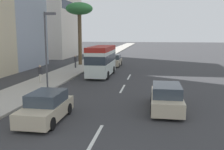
{
  "coord_description": "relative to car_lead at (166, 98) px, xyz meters",
  "views": [
    {
      "loc": [
        -5.46,
        -2.45,
        4.63
      ],
      "look_at": [
        16.26,
        1.03,
        1.01
      ],
      "focal_mm": 40.86,
      "sensor_mm": 36.0,
      "label": 1
    }
  ],
  "objects": [
    {
      "name": "pedestrian_near_lamp",
      "position": [
        6.26,
        11.02,
        0.28
      ],
      "size": [
        0.38,
        0.34,
        1.62
      ],
      "rotation": [
        0.0,
        0.0,
        5.82
      ],
      "color": "beige",
      "rests_on": "sidewalk_right"
    },
    {
      "name": "lane_stripe_far",
      "position": [
        11.4,
        3.33,
        -0.75
      ],
      "size": [
        3.2,
        0.16,
        0.01
      ],
      "primitive_type": "cube",
      "color": "silver",
      "rests_on": "ground_plane"
    },
    {
      "name": "car_third",
      "position": [
        -3.0,
        6.43,
        -0.03
      ],
      "size": [
        4.06,
        1.84,
        1.53
      ],
      "rotation": [
        0.0,
        0.0,
        3.14
      ],
      "color": "beige",
      "rests_on": "ground_plane"
    },
    {
      "name": "minibus_fourth",
      "position": [
        11.67,
        6.39,
        1.01
      ],
      "size": [
        6.68,
        2.27,
        3.23
      ],
      "rotation": [
        0.0,
        0.0,
        3.14
      ],
      "color": "silver",
      "rests_on": "ground_plane"
    },
    {
      "name": "ground_plane",
      "position": [
        21.55,
        3.33,
        -0.75
      ],
      "size": [
        198.0,
        198.0,
        0.0
      ],
      "primitive_type": "plane",
      "color": "#38383A"
    },
    {
      "name": "car_lead",
      "position": [
        0.0,
        0.0,
        0.0
      ],
      "size": [
        4.77,
        1.87,
        1.59
      ],
      "color": "beige",
      "rests_on": "ground_plane"
    },
    {
      "name": "street_lamp",
      "position": [
        3.95,
        9.24,
        3.24
      ],
      "size": [
        0.24,
        0.97,
        6.14
      ],
      "color": "#4C4C51",
      "rests_on": "sidewalk_right"
    },
    {
      "name": "lane_stripe_near",
      "position": [
        -4.9,
        3.33,
        -0.75
      ],
      "size": [
        3.2,
        0.16,
        0.01
      ],
      "primitive_type": "cube",
      "color": "silver",
      "rests_on": "ground_plane"
    },
    {
      "name": "palm_tree",
      "position": [
        20.13,
        11.24,
        6.98
      ],
      "size": [
        3.79,
        3.79,
        8.74
      ],
      "color": "brown",
      "rests_on": "sidewalk_right"
    },
    {
      "name": "car_second",
      "position": [
        20.23,
        6.34,
        0.02
      ],
      "size": [
        4.09,
        1.95,
        1.63
      ],
      "rotation": [
        0.0,
        0.0,
        3.14
      ],
      "color": "beige",
      "rests_on": "ground_plane"
    },
    {
      "name": "lane_stripe_mid",
      "position": [
        5.48,
        3.33,
        -0.75
      ],
      "size": [
        3.2,
        0.16,
        0.01
      ],
      "primitive_type": "cube",
      "color": "silver",
      "rests_on": "ground_plane"
    },
    {
      "name": "sidewalk_right",
      "position": [
        21.55,
        10.87,
        -0.68
      ],
      "size": [
        162.0,
        3.82,
        0.15
      ],
      "primitive_type": "cube",
      "color": "#B2ADA3",
      "rests_on": "ground_plane"
    },
    {
      "name": "pedestrian_by_tree",
      "position": [
        16.66,
        10.9,
        0.28
      ],
      "size": [
        0.39,
        0.35,
        1.62
      ],
      "rotation": [
        0.0,
        0.0,
        0.54
      ],
      "color": "#333338",
      "rests_on": "sidewalk_right"
    }
  ]
}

